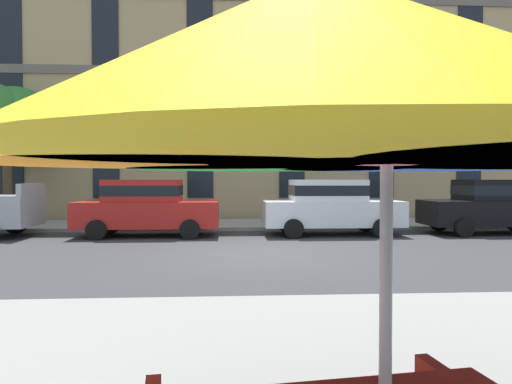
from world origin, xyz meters
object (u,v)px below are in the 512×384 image
(sedan_white, at_px, (330,205))
(street_tree_left, at_px, (8,123))
(patio_umbrella, at_px, (387,110))
(sedan_red, at_px, (147,206))
(sedan_black, at_px, (493,205))

(sedan_white, height_order, street_tree_left, street_tree_left)
(street_tree_left, distance_m, patio_umbrella, 18.65)
(sedan_white, relative_size, patio_umbrella, 1.20)
(sedan_white, relative_size, street_tree_left, 0.82)
(sedan_red, height_order, street_tree_left, street_tree_left)
(sedan_black, distance_m, patio_umbrella, 15.05)
(street_tree_left, bearing_deg, patio_umbrella, -60.84)
(sedan_black, xyz_separation_m, street_tree_left, (-17.05, 3.51, 2.99))
(sedan_black, height_order, street_tree_left, street_tree_left)
(street_tree_left, relative_size, patio_umbrella, 1.46)
(patio_umbrella, bearing_deg, street_tree_left, 119.16)
(sedan_white, height_order, sedan_black, same)
(street_tree_left, bearing_deg, sedan_black, -11.63)
(sedan_red, height_order, patio_umbrella, patio_umbrella)
(sedan_red, xyz_separation_m, patio_umbrella, (3.26, -12.70, 1.15))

